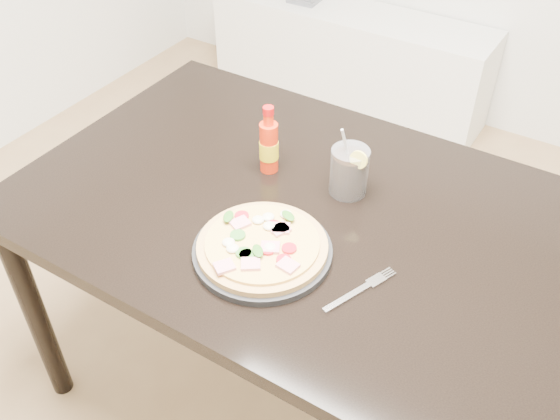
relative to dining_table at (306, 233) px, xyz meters
The scene contains 7 objects.
dining_table is the anchor object (origin of this frame).
plate 0.21m from the dining_table, 91.15° to the right, with size 0.30×0.30×0.02m, color black.
pizza 0.22m from the dining_table, 91.39° to the right, with size 0.28×0.28×0.03m.
hot_sauce_bottle 0.24m from the dining_table, 152.87° to the left, with size 0.05×0.05×0.18m.
cola_cup 0.19m from the dining_table, 64.11° to the left, with size 0.10×0.09×0.18m.
fork 0.29m from the dining_table, 36.19° to the right, with size 0.09×0.18×0.00m.
media_console 1.82m from the dining_table, 112.86° to the left, with size 1.40×0.34×0.50m, color white.
Camera 1 is at (0.43, -0.55, 1.71)m, focal length 40.00 mm.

